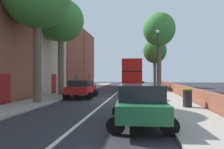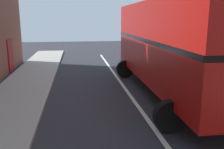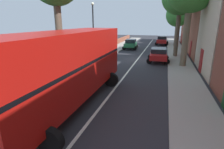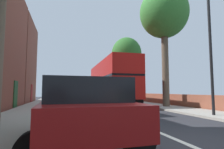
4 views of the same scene
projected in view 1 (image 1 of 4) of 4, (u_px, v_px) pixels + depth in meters
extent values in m
plane|color=#28282D|center=(109.00, 99.00, 16.78)|extent=(84.00, 84.00, 0.00)
cube|color=silver|center=(109.00, 99.00, 16.78)|extent=(0.16, 54.00, 0.01)
cube|color=#9E998E|center=(52.00, 98.00, 17.41)|extent=(2.60, 60.00, 0.12)
cube|color=#9E998E|center=(170.00, 100.00, 16.15)|extent=(2.60, 60.00, 0.12)
cube|color=maroon|center=(5.00, 89.00, 13.65)|extent=(0.08, 1.10, 2.10)
cube|color=beige|center=(36.00, 54.00, 21.86)|extent=(4.00, 7.68, 8.57)
cube|color=maroon|center=(54.00, 84.00, 21.58)|extent=(0.08, 1.10, 2.10)
cube|color=brown|center=(63.00, 56.00, 29.79)|extent=(4.00, 7.68, 9.69)
cube|color=#194C23|center=(77.00, 82.00, 29.52)|extent=(0.08, 1.10, 2.10)
cube|color=brown|center=(79.00, 60.00, 37.72)|extent=(4.00, 7.68, 9.66)
cube|color=maroon|center=(90.00, 80.00, 37.45)|extent=(0.08, 1.10, 2.10)
cube|color=brown|center=(190.00, 94.00, 15.95)|extent=(0.36, 54.00, 1.04)
cube|color=#B7120D|center=(133.00, 78.00, 30.24)|extent=(2.61, 10.69, 1.70)
cube|color=black|center=(133.00, 72.00, 30.24)|extent=(2.64, 10.58, 0.16)
cube|color=#B7120D|center=(133.00, 66.00, 30.24)|extent=(2.61, 10.69, 1.50)
cube|color=black|center=(135.00, 77.00, 35.50)|extent=(2.20, 0.08, 1.19)
cylinder|color=black|center=(127.00, 84.00, 34.00)|extent=(1.00, 0.31, 1.00)
cylinder|color=black|center=(142.00, 84.00, 33.64)|extent=(1.00, 0.31, 1.00)
cylinder|color=black|center=(123.00, 87.00, 26.82)|extent=(1.00, 0.31, 1.00)
cylinder|color=black|center=(142.00, 87.00, 26.46)|extent=(1.00, 0.31, 1.00)
cube|color=#1E6038|center=(140.00, 106.00, 8.03)|extent=(1.93, 4.10, 0.58)
cube|color=black|center=(140.00, 92.00, 7.83)|extent=(1.70, 2.29, 0.58)
cylinder|color=black|center=(119.00, 112.00, 9.34)|extent=(0.65, 0.25, 0.64)
cylinder|color=black|center=(158.00, 112.00, 9.20)|extent=(0.65, 0.25, 0.64)
cylinder|color=black|center=(116.00, 125.00, 6.86)|extent=(0.65, 0.25, 0.64)
cylinder|color=black|center=(169.00, 126.00, 6.71)|extent=(0.65, 0.25, 0.64)
cube|color=#AD1919|center=(82.00, 89.00, 17.77)|extent=(1.98, 4.25, 0.59)
cube|color=black|center=(81.00, 83.00, 17.56)|extent=(1.76, 2.36, 0.49)
cylinder|color=black|center=(75.00, 93.00, 19.15)|extent=(0.65, 0.24, 0.64)
cylinder|color=black|center=(95.00, 93.00, 18.97)|extent=(0.65, 0.24, 0.64)
cylinder|color=black|center=(66.00, 96.00, 16.56)|extent=(0.65, 0.24, 0.64)
cylinder|color=black|center=(89.00, 96.00, 16.38)|extent=(0.65, 0.24, 0.64)
cylinder|color=brown|center=(37.00, 58.00, 14.14)|extent=(0.54, 0.54, 6.19)
cylinder|color=brown|center=(159.00, 64.00, 25.23)|extent=(0.53, 0.53, 6.61)
ellipsoid|color=#387F33|center=(159.00, 29.00, 25.25)|extent=(3.94, 3.94, 4.16)
cylinder|color=brown|center=(155.00, 71.00, 35.10)|extent=(0.54, 0.54, 5.14)
ellipsoid|color=#2D6B28|center=(155.00, 51.00, 35.11)|extent=(3.97, 3.97, 4.42)
cylinder|color=brown|center=(61.00, 63.00, 19.85)|extent=(0.61, 0.61, 6.14)
ellipsoid|color=#387F33|center=(61.00, 20.00, 19.87)|extent=(4.45, 4.45, 4.18)
cylinder|color=black|center=(158.00, 64.00, 19.90)|extent=(0.14, 0.14, 6.00)
sphere|color=silver|center=(158.00, 32.00, 19.91)|extent=(0.32, 0.32, 0.32)
cylinder|color=black|center=(187.00, 99.00, 12.00)|extent=(0.52, 0.52, 1.00)
cylinder|color=olive|center=(187.00, 89.00, 12.00)|extent=(0.55, 0.55, 0.10)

